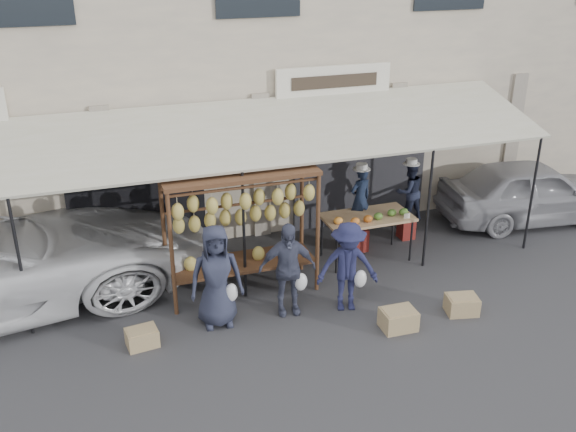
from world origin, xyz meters
name	(u,v)px	position (x,y,z in m)	size (l,w,h in m)	color
ground_plane	(323,320)	(0.00, 0.00, 0.00)	(90.00, 90.00, 0.00)	#2D2D30
shophouse	(222,37)	(0.00, 6.50, 3.65)	(24.00, 6.15, 7.30)	beige
awning	(280,131)	(0.01, 2.28, 2.57)	(10.00, 2.35, 2.92)	beige
banana_rack	(241,210)	(-0.99, 1.32, 1.57)	(2.60, 0.90, 2.24)	#452917
produce_table	(368,218)	(1.59, 1.74, 0.87)	(1.70, 0.90, 1.04)	tan
vendor_left	(360,199)	(1.61, 2.17, 1.10)	(0.47, 0.31, 1.28)	#162035
vendor_right	(409,191)	(2.78, 2.35, 1.04)	(0.60, 0.47, 1.24)	#1D2237
customer_left	(216,276)	(-1.64, 0.48, 0.86)	(0.84, 0.55, 1.72)	#282B3F
customer_mid	(287,269)	(-0.48, 0.44, 0.81)	(0.94, 0.39, 1.61)	#444960
customer_right	(348,267)	(0.50, 0.22, 0.79)	(1.02, 0.58, 1.57)	#1D1F41
stool_left	(358,239)	(1.61, 2.17, 0.23)	(0.33, 0.33, 0.46)	maroon
stool_right	(406,228)	(2.78, 2.35, 0.21)	(0.30, 0.30, 0.42)	maroon
crate_near_a	(398,319)	(1.04, -0.61, 0.16)	(0.54, 0.41, 0.33)	tan
crate_near_b	(462,305)	(2.26, -0.53, 0.15)	(0.51, 0.38, 0.30)	tan
crate_far	(142,338)	(-2.89, 0.24, 0.14)	(0.47, 0.35, 0.28)	tan
sedan	(532,191)	(5.78, 2.28, 0.69)	(1.63, 4.05, 1.38)	#9F9EA4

